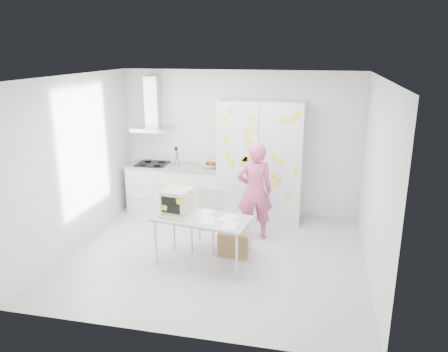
% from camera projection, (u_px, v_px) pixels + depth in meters
% --- Properties ---
extents(floor, '(4.50, 4.00, 0.02)m').
position_uv_depth(floor, '(215.00, 256.00, 6.75)').
color(floor, silver).
rests_on(floor, ground).
extents(walls, '(4.52, 4.01, 2.70)m').
position_uv_depth(walls, '(225.00, 159.00, 7.04)').
color(walls, white).
rests_on(walls, ground).
extents(ceiling, '(4.50, 4.00, 0.02)m').
position_uv_depth(ceiling, '(214.00, 77.00, 5.98)').
color(ceiling, white).
rests_on(ceiling, walls).
extents(counter_run, '(1.84, 0.63, 1.28)m').
position_uv_depth(counter_run, '(176.00, 188.00, 8.45)').
color(counter_run, white).
rests_on(counter_run, ground).
extents(range_hood, '(0.70, 0.48, 1.01)m').
position_uv_depth(range_hood, '(153.00, 109.00, 8.25)').
color(range_hood, silver).
rests_on(range_hood, walls).
extents(tall_cabinet, '(1.50, 0.68, 2.20)m').
position_uv_depth(tall_cabinet, '(261.00, 161.00, 7.91)').
color(tall_cabinet, silver).
rests_on(tall_cabinet, ground).
extents(person, '(0.69, 0.55, 1.64)m').
position_uv_depth(person, '(255.00, 191.00, 7.16)').
color(person, '#CC4F87').
rests_on(person, ground).
extents(desk, '(1.46, 0.89, 1.09)m').
position_uv_depth(desk, '(186.00, 209.00, 6.37)').
color(desk, '#AFB3BA').
rests_on(desk, ground).
extents(chair, '(0.47, 0.47, 0.97)m').
position_uv_depth(chair, '(208.00, 216.00, 6.86)').
color(chair, silver).
rests_on(chair, ground).
extents(cardboard_box, '(0.47, 0.39, 0.41)m').
position_uv_depth(cardboard_box, '(235.00, 242.00, 6.76)').
color(cardboard_box, '#9B7243').
rests_on(cardboard_box, ground).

